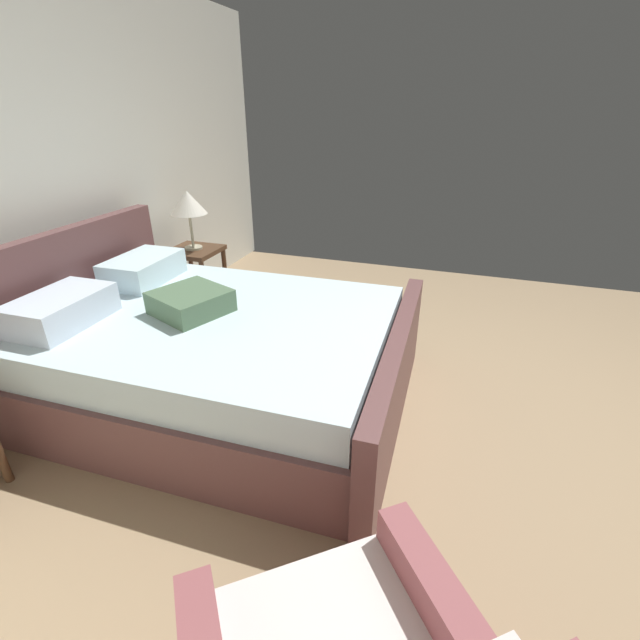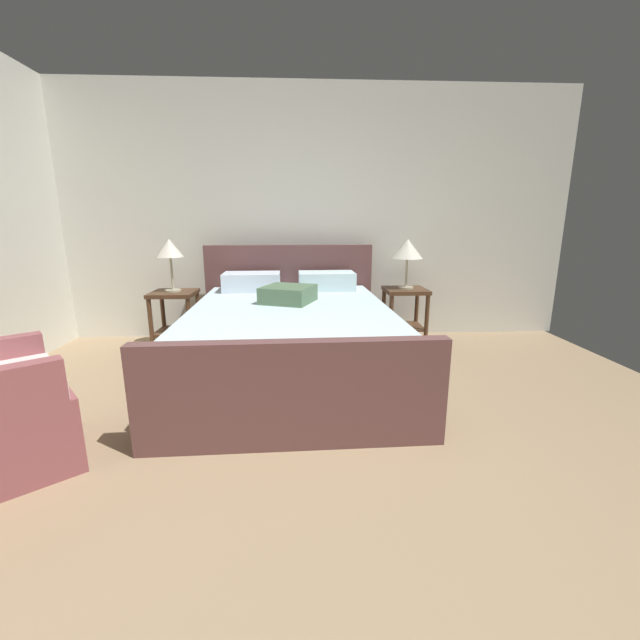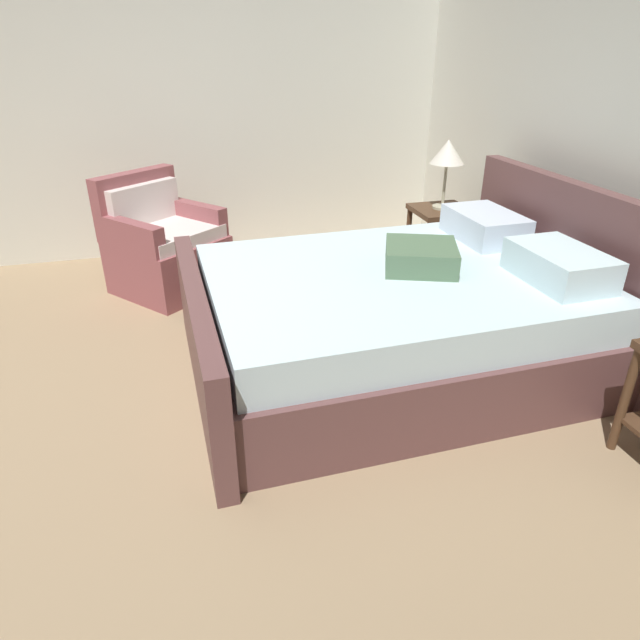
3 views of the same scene
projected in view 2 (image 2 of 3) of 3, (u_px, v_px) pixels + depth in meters
ground_plane at (354, 542)px, 1.69m from camera, size 5.54×6.39×0.02m
wall_back at (318, 216)px, 4.52m from camera, size 5.66×0.12×2.73m
bed at (291, 337)px, 3.46m from camera, size 1.86×2.41×1.06m
nightstand_right at (405, 306)px, 4.38m from camera, size 0.44×0.44×0.60m
table_lamp_right at (407, 250)px, 4.24m from camera, size 0.32×0.32×0.52m
nightstand_left at (175, 310)px, 4.20m from camera, size 0.44×0.44×0.60m
table_lamp_left at (170, 250)px, 4.05m from camera, size 0.26×0.26×0.53m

